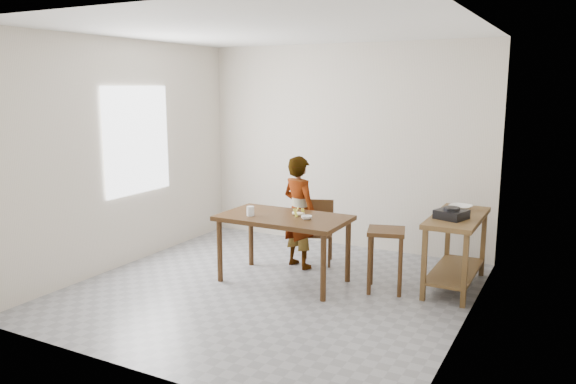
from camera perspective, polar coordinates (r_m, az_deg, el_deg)
The scene contains 17 objects.
floor at distance 6.12m, azimuth -1.78°, elevation -10.05°, with size 4.00×4.00×0.04m, color gray.
ceiling at distance 5.75m, azimuth -1.95°, elevation 16.41°, with size 4.00×4.00×0.04m, color white.
wall_back at distance 7.58m, azimuth 5.77°, elevation 4.61°, with size 4.00×0.04×2.70m, color beige.
wall_front at distance 4.17m, azimuth -15.78°, elevation -0.72°, with size 4.00×0.04×2.70m, color beige.
wall_left at distance 7.00m, azimuth -16.40°, elevation 3.72°, with size 0.04×4.00×2.70m, color beige.
wall_right at distance 5.10m, azimuth 18.27°, elevation 1.16°, with size 0.04×4.00×2.70m, color beige.
window_pane at distance 7.09m, azimuth -15.05°, elevation 5.09°, with size 0.02×1.10×1.30m, color white.
dining_table at distance 6.24m, azimuth -0.43°, elevation -5.80°, with size 1.40×0.80×0.75m, color #3C2410, non-canonical shape.
prep_counter at distance 6.32m, azimuth 16.65°, elevation -5.82°, with size 0.50×1.20×0.80m, color brown, non-canonical shape.
child at distance 6.68m, azimuth 1.15°, elevation -2.05°, with size 0.49×0.32×1.35m, color white.
dining_chair at distance 6.89m, azimuth 2.99°, elevation -4.16°, with size 0.37×0.37×0.77m, color #3C2410, non-canonical shape.
stool at distance 6.07m, azimuth 9.86°, elevation -6.83°, with size 0.38×0.38×0.67m, color #3C2410, non-canonical shape.
glass_tumbler at distance 6.16m, azimuth -3.84°, elevation -1.94°, with size 0.08×0.08×0.10m, color white.
small_bowl at distance 5.99m, azimuth 1.89°, elevation -2.60°, with size 0.12×0.12×0.04m, color white.
banana at distance 6.14m, azimuth 1.06°, elevation -2.16°, with size 0.18×0.12×0.06m, color yellow, non-canonical shape.
serving_bowl at distance 6.47m, azimuth 17.12°, elevation -1.52°, with size 0.24×0.24×0.06m, color white.
gas_burner at distance 6.03m, azimuth 16.27°, elevation -2.19°, with size 0.28×0.28×0.09m, color black.
Camera 1 is at (2.85, -4.96, 2.15)m, focal length 35.00 mm.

